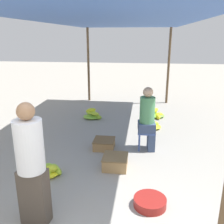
# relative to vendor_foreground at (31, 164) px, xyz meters

# --- Properties ---
(canopy_post_back_left) EXTENTS (0.08, 0.08, 2.52)m
(canopy_post_back_left) POSITION_rel_vendor_foreground_xyz_m (-0.67, 6.17, 0.45)
(canopy_post_back_left) COLOR brown
(canopy_post_back_left) RESTS_ON ground
(canopy_post_back_right) EXTENTS (0.08, 0.08, 2.52)m
(canopy_post_back_right) POSITION_rel_vendor_foreground_xyz_m (2.08, 6.17, 0.45)
(canopy_post_back_right) COLOR brown
(canopy_post_back_right) RESTS_ON ground
(canopy_tarp) EXTENTS (3.15, 6.93, 0.04)m
(canopy_tarp) POSITION_rel_vendor_foreground_xyz_m (0.71, 2.90, 1.73)
(canopy_tarp) COLOR #33569E
(canopy_tarp) RESTS_ON canopy_post_front_left
(vendor_foreground) EXTENTS (0.36, 0.36, 1.56)m
(vendor_foreground) POSITION_rel_vendor_foreground_xyz_m (0.00, 0.00, 0.00)
(vendor_foreground) COLOR #4C4238
(vendor_foreground) RESTS_ON ground
(stool) EXTENTS (0.34, 0.34, 0.40)m
(stool) POSITION_rel_vendor_foreground_xyz_m (1.37, 2.31, -0.48)
(stool) COLOR #384C84
(stool) RESTS_ON ground
(vendor_seated) EXTENTS (0.37, 0.37, 1.30)m
(vendor_seated) POSITION_rel_vendor_foreground_xyz_m (1.39, 2.31, -0.13)
(vendor_seated) COLOR #384766
(vendor_seated) RESTS_ON ground
(basin_black) EXTENTS (0.45, 0.45, 0.12)m
(basin_black) POSITION_rel_vendor_foreground_xyz_m (1.42, 0.48, -0.75)
(basin_black) COLOR maroon
(basin_black) RESTS_ON ground
(banana_pile_left_0) EXTENTS (0.48, 0.56, 0.22)m
(banana_pile_left_0) POSITION_rel_vendor_foreground_xyz_m (-0.23, 1.05, -0.73)
(banana_pile_left_0) COLOR #C1D12A
(banana_pile_left_0) RESTS_ON ground
(banana_pile_left_1) EXTENTS (0.57, 0.48, 0.30)m
(banana_pile_left_1) POSITION_rel_vendor_foreground_xyz_m (-0.13, 4.13, -0.71)
(banana_pile_left_1) COLOR #AECA2D
(banana_pile_left_1) RESTS_ON ground
(banana_pile_right_0) EXTENTS (0.54, 0.56, 0.25)m
(banana_pile_right_0) POSITION_rel_vendor_foreground_xyz_m (1.64, 4.46, -0.74)
(banana_pile_right_0) COLOR yellow
(banana_pile_right_0) RESTS_ON ground
(banana_pile_right_1) EXTENTS (0.51, 0.48, 0.20)m
(banana_pile_right_1) POSITION_rel_vendor_foreground_xyz_m (1.50, 3.56, -0.73)
(banana_pile_right_1) COLOR yellow
(banana_pile_right_1) RESTS_ON ground
(crate_near) EXTENTS (0.44, 0.44, 0.23)m
(crate_near) POSITION_rel_vendor_foreground_xyz_m (0.83, 1.45, -0.69)
(crate_near) COLOR #9E7A4C
(crate_near) RESTS_ON ground
(crate_mid) EXTENTS (0.43, 0.43, 0.20)m
(crate_mid) POSITION_rel_vendor_foreground_xyz_m (0.51, 2.22, -0.71)
(crate_mid) COLOR olive
(crate_mid) RESTS_ON ground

